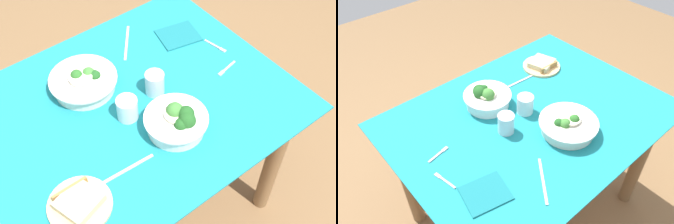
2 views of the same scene
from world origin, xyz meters
The scene contains 12 objects.
ground_plane centered at (0.00, 0.00, 0.00)m, with size 6.00×6.00×0.00m, color brown.
dining_table centered at (0.00, 0.00, 0.61)m, with size 1.21×0.91×0.73m.
broccoli_bowl_far centered at (-0.10, 0.19, 0.77)m, with size 0.22×0.22×0.10m.
broccoli_bowl_near centered at (0.05, -0.17, 0.77)m, with size 0.25×0.25×0.09m.
bread_side_plate centered at (0.31, 0.23, 0.75)m, with size 0.20×0.20×0.04m.
water_glass_center centered at (-0.15, 0.00, 0.78)m, with size 0.07×0.07×0.09m, color silver.
water_glass_side centered at (0.00, 0.04, 0.78)m, with size 0.07×0.07×0.08m, color silver.
fork_by_far_bowl centered at (-0.43, 0.08, 0.74)m, with size 0.10×0.03×0.00m.
fork_by_near_bowl centered at (-0.49, -0.04, 0.74)m, with size 0.03×0.10×0.00m.
table_knife_left centered at (-0.22, -0.28, 0.74)m, with size 0.21×0.01×0.00m, color #B7B7BC.
table_knife_right centered at (0.13, 0.22, 0.74)m, with size 0.21×0.01×0.00m, color #B7B7BC.
napkin_folded_upper centered at (-0.41, -0.19, 0.74)m, with size 0.16×0.14×0.01m, color #156870.
Camera 1 is at (0.49, 0.89, 1.92)m, focal length 46.82 mm.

